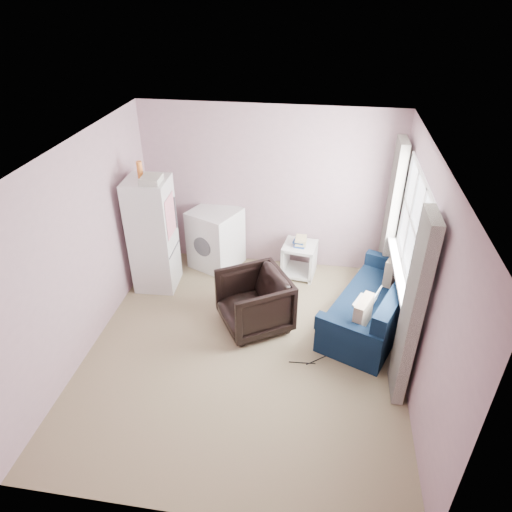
{
  "coord_description": "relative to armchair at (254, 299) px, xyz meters",
  "views": [
    {
      "loc": [
        0.79,
        -4.16,
        3.96
      ],
      "look_at": [
        0.05,
        0.6,
        1.0
      ],
      "focal_mm": 32.0,
      "sensor_mm": 36.0,
      "label": 1
    }
  ],
  "objects": [
    {
      "name": "window_dressing",
      "position": [
        1.74,
        0.22,
        0.69
      ],
      "size": [
        0.17,
        2.62,
        2.18
      ],
      "color": "white",
      "rests_on": "ground"
    },
    {
      "name": "floor_cables",
      "position": [
        0.77,
        -0.58,
        -0.41
      ],
      "size": [
        0.46,
        0.21,
        0.01
      ],
      "rotation": [
        0.0,
        0.0,
        0.41
      ],
      "color": "black",
      "rests_on": "ground"
    },
    {
      "name": "sofa",
      "position": [
        1.57,
        0.23,
        -0.12
      ],
      "size": [
        1.47,
        1.99,
        0.81
      ],
      "rotation": [
        0.0,
        0.0,
        -0.4
      ],
      "color": "#0B1B32",
      "rests_on": "ground"
    },
    {
      "name": "fridge",
      "position": [
        -1.57,
        0.72,
        0.43
      ],
      "size": [
        0.61,
        0.6,
        1.9
      ],
      "rotation": [
        0.0,
        0.0,
        0.05
      ],
      "color": "silver",
      "rests_on": "ground"
    },
    {
      "name": "armchair",
      "position": [
        0.0,
        0.0,
        0.0
      ],
      "size": [
        1.07,
        1.09,
        0.84
      ],
      "primitive_type": "imported",
      "rotation": [
        0.0,
        0.0,
        -1.02
      ],
      "color": "black",
      "rests_on": "ground"
    },
    {
      "name": "side_table",
      "position": [
        0.49,
        1.3,
        -0.11
      ],
      "size": [
        0.54,
        0.54,
        0.65
      ],
      "rotation": [
        0.0,
        0.0,
        -0.14
      ],
      "color": "silver",
      "rests_on": "ground"
    },
    {
      "name": "room",
      "position": [
        -0.03,
        -0.47,
        0.83
      ],
      "size": [
        3.84,
        4.24,
        2.54
      ],
      "color": "#8C7C5C",
      "rests_on": "ground"
    },
    {
      "name": "washing_machine",
      "position": [
        -0.83,
        1.4,
        0.07
      ],
      "size": [
        0.88,
        0.88,
        0.95
      ],
      "rotation": [
        0.0,
        0.0,
        -0.42
      ],
      "color": "silver",
      "rests_on": "ground"
    }
  ]
}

